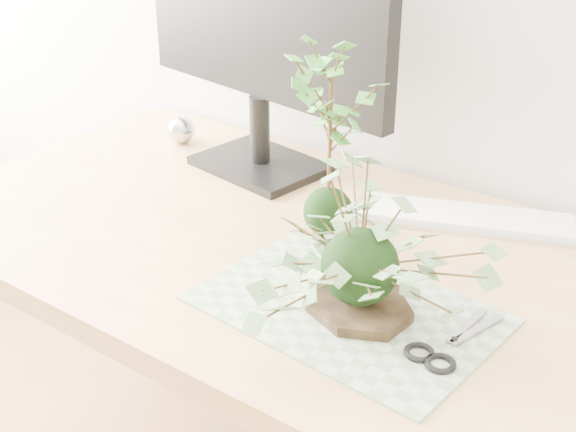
{
  "coord_description": "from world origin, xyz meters",
  "views": [
    {
      "loc": [
        0.61,
        0.32,
        1.36
      ],
      "look_at": [
        0.0,
        1.14,
        0.84
      ],
      "focal_mm": 50.0,
      "sensor_mm": 36.0,
      "label": 1
    }
  ],
  "objects_px": {
    "maple_kokedama": "(331,96)",
    "keyboard": "(466,217)",
    "desk": "(373,320)",
    "ivy_kokedama": "(361,234)",
    "monitor": "(261,11)"
  },
  "relations": [
    {
      "from": "keyboard",
      "to": "ivy_kokedama",
      "type": "bearing_deg",
      "value": -111.62
    },
    {
      "from": "ivy_kokedama",
      "to": "keyboard",
      "type": "bearing_deg",
      "value": 89.95
    },
    {
      "from": "desk",
      "to": "monitor",
      "type": "distance_m",
      "value": 0.58
    },
    {
      "from": "maple_kokedama",
      "to": "monitor",
      "type": "bearing_deg",
      "value": 148.7
    },
    {
      "from": "desk",
      "to": "keyboard",
      "type": "relative_size",
      "value": 4.1
    },
    {
      "from": "maple_kokedama",
      "to": "keyboard",
      "type": "xyz_separation_m",
      "value": [
        0.16,
        0.17,
        -0.23
      ]
    },
    {
      "from": "maple_kokedama",
      "to": "desk",
      "type": "bearing_deg",
      "value": -24.14
    },
    {
      "from": "desk",
      "to": "monitor",
      "type": "relative_size",
      "value": 2.72
    },
    {
      "from": "maple_kokedama",
      "to": "keyboard",
      "type": "distance_m",
      "value": 0.33
    },
    {
      "from": "ivy_kokedama",
      "to": "monitor",
      "type": "xyz_separation_m",
      "value": [
        -0.42,
        0.32,
        0.18
      ]
    },
    {
      "from": "desk",
      "to": "ivy_kokedama",
      "type": "relative_size",
      "value": 5.31
    },
    {
      "from": "keyboard",
      "to": "monitor",
      "type": "bearing_deg",
      "value": 161.26
    },
    {
      "from": "desk",
      "to": "monitor",
      "type": "bearing_deg",
      "value": 150.98
    },
    {
      "from": "maple_kokedama",
      "to": "keyboard",
      "type": "height_order",
      "value": "maple_kokedama"
    },
    {
      "from": "ivy_kokedama",
      "to": "maple_kokedama",
      "type": "xyz_separation_m",
      "value": [
        -0.16,
        0.17,
        0.11
      ]
    }
  ]
}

